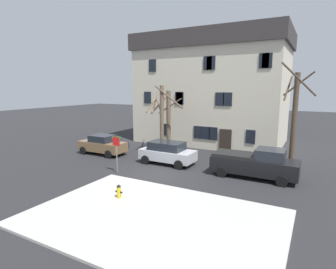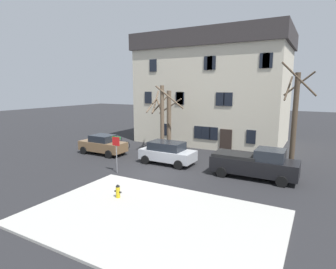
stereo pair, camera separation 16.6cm
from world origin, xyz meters
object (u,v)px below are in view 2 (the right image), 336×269
(tree_bare_near, at_px, (162,118))
(car_silver_wagon, at_px, (167,152))
(tree_bare_mid, at_px, (168,118))
(tree_bare_far, at_px, (295,117))
(street_sign_pole, at_px, (116,147))
(bicycle_leaning, at_px, (123,144))
(car_brown_sedan, at_px, (103,145))
(building_main, at_px, (213,89))
(fire_hydrant, at_px, (118,191))
(pickup_truck_black, at_px, (255,163))

(tree_bare_near, height_order, car_silver_wagon, tree_bare_near)
(tree_bare_mid, relative_size, car_silver_wagon, 1.41)
(tree_bare_far, bearing_deg, street_sign_pole, -146.55)
(tree_bare_mid, height_order, bicycle_leaning, tree_bare_mid)
(car_brown_sedan, bearing_deg, tree_bare_mid, 41.45)
(building_main, distance_m, street_sign_pole, 14.74)
(building_main, bearing_deg, street_sign_pole, -97.04)
(tree_bare_far, distance_m, fire_hydrant, 13.25)
(building_main, bearing_deg, car_brown_sedan, -121.24)
(car_silver_wagon, distance_m, pickup_truck_black, 6.62)
(building_main, relative_size, tree_bare_far, 2.02)
(car_brown_sedan, bearing_deg, pickup_truck_black, -0.43)
(tree_bare_far, xyz_separation_m, pickup_truck_black, (-1.90, -3.33, -2.79))
(tree_bare_far, height_order, street_sign_pole, tree_bare_far)
(car_silver_wagon, xyz_separation_m, pickup_truck_black, (6.62, -0.16, 0.07))
(street_sign_pole, bearing_deg, car_silver_wagon, 62.76)
(car_brown_sedan, xyz_separation_m, bicycle_leaning, (0.05, 2.78, -0.49))
(tree_bare_mid, distance_m, bicycle_leaning, 5.25)
(building_main, distance_m, pickup_truck_black, 13.40)
(tree_bare_far, bearing_deg, tree_bare_near, -178.28)
(tree_bare_near, height_order, bicycle_leaning, tree_bare_near)
(car_silver_wagon, relative_size, bicycle_leaning, 2.44)
(tree_bare_near, bearing_deg, building_main, 75.50)
(pickup_truck_black, relative_size, street_sign_pole, 2.12)
(pickup_truck_black, height_order, fire_hydrant, pickup_truck_black)
(pickup_truck_black, bearing_deg, bicycle_leaning, 167.58)
(bicycle_leaning, bearing_deg, tree_bare_near, 1.65)
(tree_bare_mid, xyz_separation_m, bicycle_leaning, (-4.37, -1.12, -2.69))
(bicycle_leaning, bearing_deg, tree_bare_far, 1.70)
(car_brown_sedan, height_order, bicycle_leaning, car_brown_sedan)
(tree_bare_near, bearing_deg, tree_bare_mid, 88.13)
(fire_hydrant, bearing_deg, building_main, 94.15)
(pickup_truck_black, bearing_deg, tree_bare_mid, 155.33)
(tree_bare_near, distance_m, car_silver_wagon, 4.22)
(car_brown_sedan, relative_size, fire_hydrant, 6.00)
(tree_bare_far, relative_size, fire_hydrant, 10.59)
(tree_bare_far, distance_m, pickup_truck_black, 4.74)
(tree_bare_near, bearing_deg, street_sign_pole, -88.20)
(building_main, height_order, tree_bare_far, building_main)
(tree_bare_mid, relative_size, pickup_truck_black, 1.10)
(tree_bare_mid, xyz_separation_m, street_sign_pole, (0.17, -7.57, -1.25))
(street_sign_pole, bearing_deg, pickup_truck_black, 22.70)
(car_silver_wagon, bearing_deg, car_brown_sedan, -179.46)
(car_brown_sedan, bearing_deg, car_silver_wagon, 0.54)
(tree_bare_mid, bearing_deg, bicycle_leaning, -165.60)
(fire_hydrant, bearing_deg, bicycle_leaning, 127.02)
(tree_bare_far, distance_m, car_silver_wagon, 9.53)
(tree_bare_far, relative_size, bicycle_leaning, 4.32)
(car_silver_wagon, relative_size, fire_hydrant, 5.98)
(street_sign_pole, bearing_deg, tree_bare_mid, 91.31)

